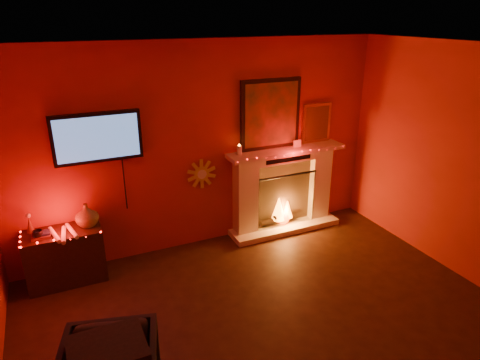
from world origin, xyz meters
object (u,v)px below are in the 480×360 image
object	(u,v)px
sunburst_clock	(202,174)
console_table	(66,253)
fireplace	(283,182)
tv	(98,138)

from	to	relation	value
sunburst_clock	console_table	xyz separation A→B (m)	(-1.77, -0.22, -0.63)
fireplace	tv	bearing A→B (deg)	178.50
fireplace	console_table	distance (m)	2.99
sunburst_clock	console_table	world-z (taller)	sunburst_clock
fireplace	tv	distance (m)	2.61
tv	console_table	bearing A→B (deg)	-159.83
fireplace	tv	xyz separation A→B (m)	(-2.44, 0.06, 0.92)
tv	console_table	world-z (taller)	tv
fireplace	console_table	bearing A→B (deg)	-177.51
fireplace	tv	world-z (taller)	fireplace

